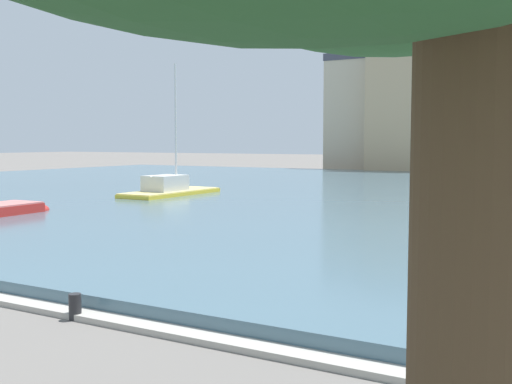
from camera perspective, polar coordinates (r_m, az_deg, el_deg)
harbor_water at (r=37.32m, az=15.49°, el=-0.46°), size 89.10×54.44×0.38m
quay_edge_coping at (r=13.00m, az=-16.88°, el=-10.45°), size 89.10×0.50×0.12m
sailboat_yellow at (r=36.09m, az=-7.37°, el=-0.01°), size 2.31×7.72×7.82m
mooring_bollard at (r=12.59m, az=-16.22°, el=-10.04°), size 0.24×0.24×0.50m
townhouse_narrow_midrow at (r=72.82m, az=9.48°, el=7.11°), size 6.58×6.17×13.21m
townhouse_tall_gabled at (r=68.04m, az=13.93°, el=7.25°), size 8.10×5.99×13.27m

